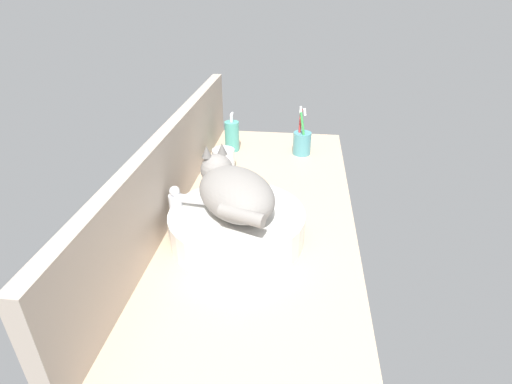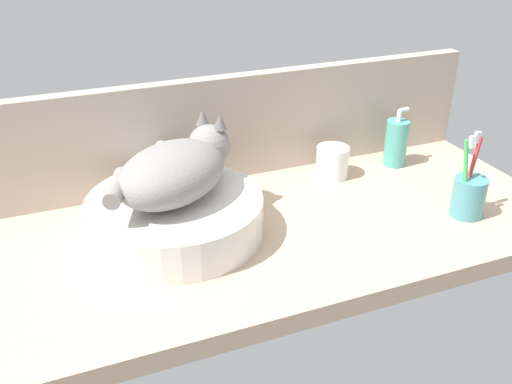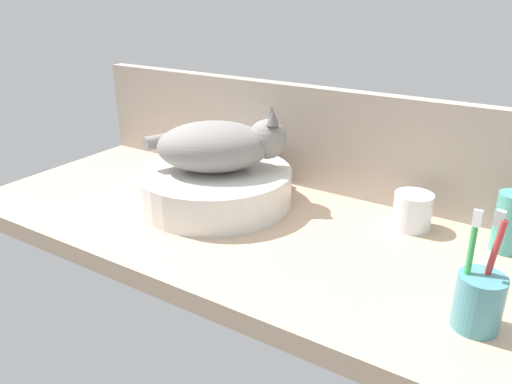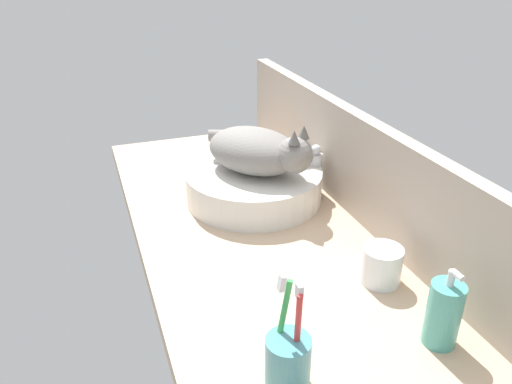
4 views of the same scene
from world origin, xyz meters
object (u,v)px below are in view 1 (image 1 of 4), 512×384
object	(u,v)px
sink_basin	(237,226)
water_glass	(224,161)
cat	(234,190)
faucet	(180,208)
toothbrush_cup	(302,142)
soap_dispenser	(232,136)

from	to	relation	value
sink_basin	water_glass	xyz separation A→B (cm)	(41.87, 11.65, -0.68)
sink_basin	cat	bearing A→B (deg)	38.51
faucet	toothbrush_cup	size ratio (longest dim) A/B	0.73
sink_basin	faucet	world-z (taller)	faucet
faucet	sink_basin	bearing A→B (deg)	-96.31
cat	toothbrush_cup	bearing A→B (deg)	-15.81
cat	soap_dispenser	xyz separation A→B (cm)	(58.67, 10.84, -7.90)
soap_dispenser	water_glass	xyz separation A→B (cm)	(-17.87, -0.04, -2.59)
faucet	water_glass	xyz separation A→B (cm)	(40.17, -3.72, -3.94)
faucet	soap_dispenser	bearing A→B (deg)	-3.63
toothbrush_cup	water_glass	world-z (taller)	toothbrush_cup
cat	toothbrush_cup	distance (cm)	61.22
soap_dispenser	toothbrush_cup	distance (cm)	27.37
cat	sink_basin	bearing A→B (deg)	-141.49
sink_basin	cat	distance (cm)	9.90
cat	water_glass	world-z (taller)	cat
faucet	cat	bearing A→B (deg)	-92.48
sink_basin	faucet	bearing A→B (deg)	83.69
soap_dispenser	water_glass	distance (cm)	18.05
soap_dispenser	toothbrush_cup	bearing A→B (deg)	-90.88
faucet	soap_dispenser	xyz separation A→B (cm)	(58.04, -3.68, -1.35)
cat	faucet	distance (cm)	15.94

